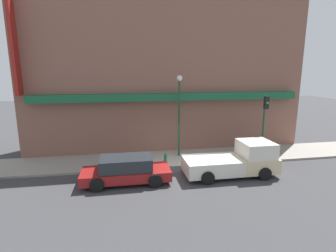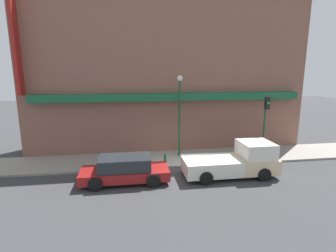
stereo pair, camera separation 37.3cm
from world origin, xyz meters
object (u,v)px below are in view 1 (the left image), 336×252
object	(u,v)px
pickup_truck	(236,161)
parked_car	(126,170)
street_lamp	(179,106)
traffic_light	(265,116)
fire_hydrant	(165,158)

from	to	relation	value
pickup_truck	parked_car	bearing A→B (deg)	-179.16
street_lamp	traffic_light	size ratio (longest dim) A/B	1.31
pickup_truck	fire_hydrant	size ratio (longest dim) A/B	8.70
parked_car	street_lamp	distance (m)	5.69
pickup_truck	traffic_light	world-z (taller)	traffic_light
fire_hydrant	street_lamp	size ratio (longest dim) A/B	0.11
parked_car	street_lamp	bearing A→B (deg)	46.19
pickup_truck	traffic_light	distance (m)	3.94
street_lamp	parked_car	bearing A→B (deg)	-135.86
parked_car	fire_hydrant	size ratio (longest dim) A/B	7.75
street_lamp	traffic_light	world-z (taller)	street_lamp
parked_car	traffic_light	bearing A→B (deg)	14.74
fire_hydrant	street_lamp	world-z (taller)	street_lamp
pickup_truck	fire_hydrant	world-z (taller)	pickup_truck
pickup_truck	parked_car	xyz separation A→B (m)	(-6.05, -0.00, -0.13)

